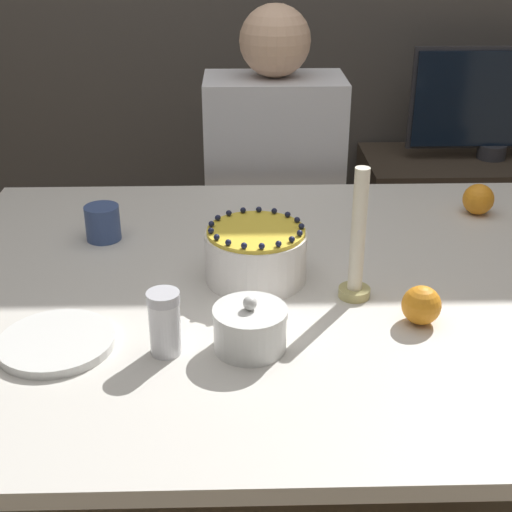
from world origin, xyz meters
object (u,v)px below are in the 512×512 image
(sugar_shaker, at_px, (165,323))
(person_man_blue_shirt, at_px, (273,236))
(sugar_bowl, at_px, (250,328))
(candle, at_px, (357,247))
(cake, at_px, (256,254))
(tv_monitor, at_px, (499,101))

(sugar_shaker, bearing_deg, person_man_blue_shirt, 77.04)
(sugar_bowl, distance_m, person_man_blue_shirt, 1.03)
(sugar_bowl, height_order, sugar_shaker, sugar_shaker)
(candle, bearing_deg, sugar_shaker, -152.07)
(sugar_bowl, xyz_separation_m, sugar_shaker, (-0.14, -0.01, 0.02))
(cake, distance_m, sugar_bowl, 0.25)
(sugar_bowl, relative_size, person_man_blue_shirt, 0.10)
(sugar_bowl, relative_size, tv_monitor, 0.21)
(cake, relative_size, sugar_bowl, 1.60)
(person_man_blue_shirt, distance_m, tv_monitor, 0.94)
(cake, bearing_deg, sugar_shaker, -121.03)
(cake, bearing_deg, candle, -23.10)
(sugar_shaker, distance_m, person_man_blue_shirt, 1.07)
(person_man_blue_shirt, bearing_deg, sugar_shaker, 77.04)
(sugar_bowl, xyz_separation_m, tv_monitor, (0.88, 1.39, 0.04))
(sugar_shaker, distance_m, tv_monitor, 1.73)
(cake, bearing_deg, person_man_blue_shirt, 84.43)
(candle, xyz_separation_m, tv_monitor, (0.68, 1.21, -0.03))
(sugar_shaker, bearing_deg, cake, 58.97)
(cake, height_order, sugar_bowl, cake)
(candle, height_order, tv_monitor, same)
(sugar_shaker, height_order, tv_monitor, tv_monitor)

